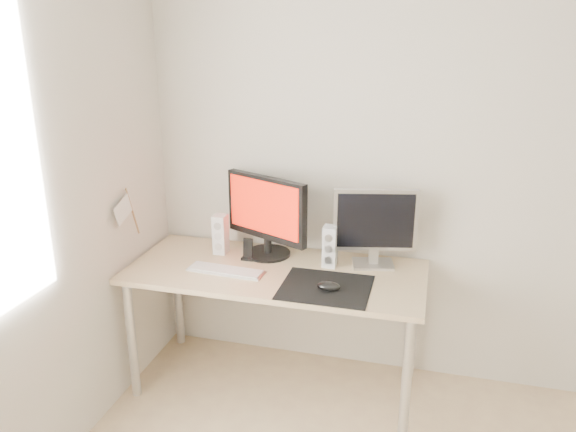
{
  "coord_description": "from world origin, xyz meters",
  "views": [
    {
      "loc": [
        -0.15,
        -1.3,
        1.97
      ],
      "look_at": [
        -0.89,
        1.47,
        1.01
      ],
      "focal_mm": 35.0,
      "sensor_mm": 36.0,
      "label": 1
    }
  ],
  "objects_px": {
    "second_monitor": "(375,224)",
    "desk": "(276,283)",
    "keyboard": "(226,270)",
    "mouse": "(329,286)",
    "main_monitor": "(266,213)",
    "speaker_right": "(330,246)",
    "speaker_left": "(221,234)",
    "phone_dock": "(248,253)"
  },
  "relations": [
    {
      "from": "second_monitor",
      "to": "phone_dock",
      "type": "bearing_deg",
      "value": -172.07
    },
    {
      "from": "desk",
      "to": "phone_dock",
      "type": "relative_size",
      "value": 12.91
    },
    {
      "from": "main_monitor",
      "to": "keyboard",
      "type": "distance_m",
      "value": 0.4
    },
    {
      "from": "keyboard",
      "to": "desk",
      "type": "bearing_deg",
      "value": 21.58
    },
    {
      "from": "second_monitor",
      "to": "speaker_left",
      "type": "height_order",
      "value": "second_monitor"
    },
    {
      "from": "phone_dock",
      "to": "speaker_left",
      "type": "bearing_deg",
      "value": 164.09
    },
    {
      "from": "main_monitor",
      "to": "speaker_left",
      "type": "distance_m",
      "value": 0.3
    },
    {
      "from": "speaker_left",
      "to": "phone_dock",
      "type": "bearing_deg",
      "value": -15.91
    },
    {
      "from": "desk",
      "to": "speaker_right",
      "type": "distance_m",
      "value": 0.36
    },
    {
      "from": "desk",
      "to": "main_monitor",
      "type": "distance_m",
      "value": 0.39
    },
    {
      "from": "keyboard",
      "to": "speaker_left",
      "type": "bearing_deg",
      "value": 116.59
    },
    {
      "from": "mouse",
      "to": "phone_dock",
      "type": "height_order",
      "value": "phone_dock"
    },
    {
      "from": "desk",
      "to": "second_monitor",
      "type": "height_order",
      "value": "second_monitor"
    },
    {
      "from": "desk",
      "to": "second_monitor",
      "type": "xyz_separation_m",
      "value": [
        0.5,
        0.19,
        0.32
      ]
    },
    {
      "from": "mouse",
      "to": "second_monitor",
      "type": "xyz_separation_m",
      "value": [
        0.18,
        0.37,
        0.22
      ]
    },
    {
      "from": "desk",
      "to": "mouse",
      "type": "bearing_deg",
      "value": -28.93
    },
    {
      "from": "mouse",
      "to": "second_monitor",
      "type": "bearing_deg",
      "value": 64.67
    },
    {
      "from": "mouse",
      "to": "speaker_left",
      "type": "bearing_deg",
      "value": 154.86
    },
    {
      "from": "desk",
      "to": "keyboard",
      "type": "distance_m",
      "value": 0.28
    },
    {
      "from": "desk",
      "to": "keyboard",
      "type": "bearing_deg",
      "value": -158.42
    },
    {
      "from": "second_monitor",
      "to": "speaker_right",
      "type": "xyz_separation_m",
      "value": [
        -0.23,
        -0.07,
        -0.13
      ]
    },
    {
      "from": "desk",
      "to": "speaker_right",
      "type": "bearing_deg",
      "value": 24.15
    },
    {
      "from": "speaker_right",
      "to": "phone_dock",
      "type": "relative_size",
      "value": 1.86
    },
    {
      "from": "desk",
      "to": "speaker_left",
      "type": "bearing_deg",
      "value": 158.39
    },
    {
      "from": "main_monitor",
      "to": "speaker_left",
      "type": "bearing_deg",
      "value": -173.0
    },
    {
      "from": "mouse",
      "to": "main_monitor",
      "type": "height_order",
      "value": "main_monitor"
    },
    {
      "from": "speaker_right",
      "to": "phone_dock",
      "type": "distance_m",
      "value": 0.47
    },
    {
      "from": "second_monitor",
      "to": "phone_dock",
      "type": "distance_m",
      "value": 0.73
    },
    {
      "from": "desk",
      "to": "keyboard",
      "type": "relative_size",
      "value": 3.75
    },
    {
      "from": "mouse",
      "to": "speaker_right",
      "type": "distance_m",
      "value": 0.32
    },
    {
      "from": "mouse",
      "to": "second_monitor",
      "type": "height_order",
      "value": "second_monitor"
    },
    {
      "from": "second_monitor",
      "to": "desk",
      "type": "bearing_deg",
      "value": -159.12
    },
    {
      "from": "second_monitor",
      "to": "phone_dock",
      "type": "relative_size",
      "value": 3.61
    },
    {
      "from": "phone_dock",
      "to": "main_monitor",
      "type": "bearing_deg",
      "value": 45.25
    },
    {
      "from": "keyboard",
      "to": "phone_dock",
      "type": "distance_m",
      "value": 0.21
    },
    {
      "from": "main_monitor",
      "to": "speaker_left",
      "type": "relative_size",
      "value": 2.25
    },
    {
      "from": "desk",
      "to": "speaker_left",
      "type": "height_order",
      "value": "speaker_left"
    },
    {
      "from": "desk",
      "to": "phone_dock",
      "type": "height_order",
      "value": "phone_dock"
    },
    {
      "from": "speaker_left",
      "to": "speaker_right",
      "type": "height_order",
      "value": "same"
    },
    {
      "from": "mouse",
      "to": "keyboard",
      "type": "relative_size",
      "value": 0.27
    },
    {
      "from": "desk",
      "to": "keyboard",
      "type": "xyz_separation_m",
      "value": [
        -0.25,
        -0.1,
        0.09
      ]
    },
    {
      "from": "speaker_left",
      "to": "phone_dock",
      "type": "distance_m",
      "value": 0.21
    }
  ]
}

